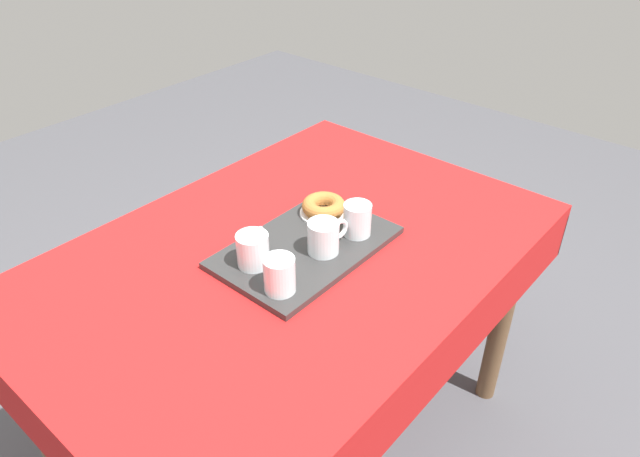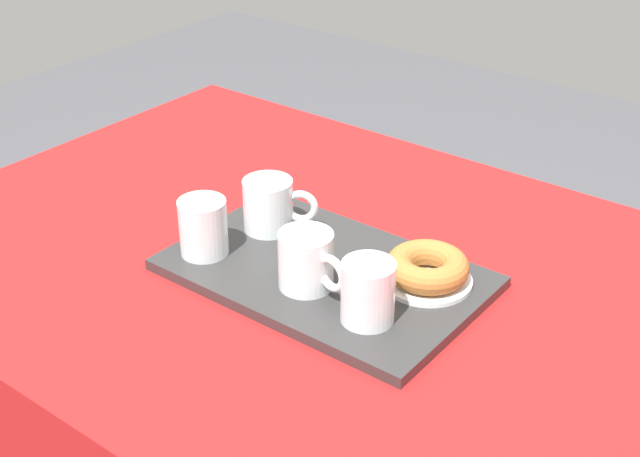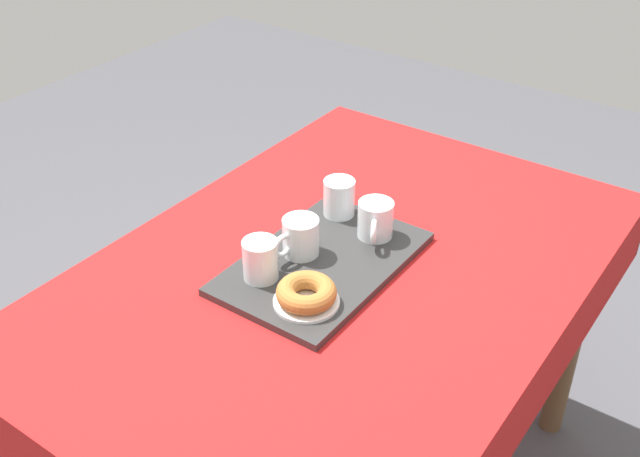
% 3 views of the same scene
% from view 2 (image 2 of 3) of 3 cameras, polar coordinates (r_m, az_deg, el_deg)
% --- Properties ---
extents(dining_table, '(1.36, 0.93, 0.78)m').
position_cam_2_polar(dining_table, '(1.39, 0.31, -5.94)').
color(dining_table, red).
rests_on(dining_table, ground).
extents(serving_tray, '(0.45, 0.29, 0.02)m').
position_cam_2_polar(serving_tray, '(1.29, 0.32, -2.91)').
color(serving_tray, '#2D2D2D').
rests_on(serving_tray, dining_table).
extents(tea_mug_left, '(0.12, 0.08, 0.08)m').
position_cam_2_polar(tea_mug_left, '(1.23, -0.85, -2.19)').
color(tea_mug_left, white).
rests_on(tea_mug_left, serving_tray).
extents(tea_mug_right, '(0.11, 0.08, 0.08)m').
position_cam_2_polar(tea_mug_right, '(1.38, -3.28, 1.44)').
color(tea_mug_right, white).
rests_on(tea_mug_right, serving_tray).
extents(water_glass_near, '(0.07, 0.07, 0.09)m').
position_cam_2_polar(water_glass_near, '(1.16, 3.12, -4.28)').
color(water_glass_near, white).
rests_on(water_glass_near, serving_tray).
extents(water_glass_far, '(0.07, 0.07, 0.09)m').
position_cam_2_polar(water_glass_far, '(1.32, -7.56, -0.06)').
color(water_glass_far, white).
rests_on(water_glass_far, serving_tray).
extents(donut_plate_left, '(0.13, 0.13, 0.01)m').
position_cam_2_polar(donut_plate_left, '(1.26, 6.90, -3.35)').
color(donut_plate_left, white).
rests_on(donut_plate_left, serving_tray).
extents(sugar_donut_left, '(0.12, 0.12, 0.04)m').
position_cam_2_polar(sugar_donut_left, '(1.25, 6.97, -2.47)').
color(sugar_donut_left, '#A3662D').
rests_on(sugar_donut_left, donut_plate_left).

